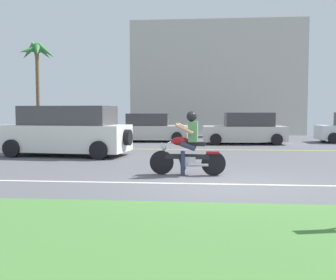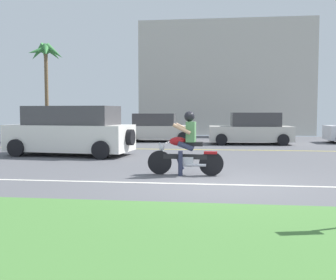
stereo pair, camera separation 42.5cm
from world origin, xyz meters
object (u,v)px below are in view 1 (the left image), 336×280
parked_car_2 (245,129)px  suv_nearby (67,131)px  motorcyclist (188,148)px  palm_tree_0 (37,57)px  parked_car_0 (42,129)px  parked_car_1 (151,128)px

parked_car_2 → suv_nearby: bearing=-139.0°
motorcyclist → palm_tree_0: bearing=125.7°
parked_car_2 → palm_tree_0: 13.15m
parked_car_0 → palm_tree_0: (-1.44, 2.98, 4.14)m
parked_car_1 → parked_car_2: parked_car_2 is taller
palm_tree_0 → parked_car_2: bearing=-14.3°
parked_car_1 → parked_car_2: size_ratio=0.94×
parked_car_1 → palm_tree_0: size_ratio=0.67×
suv_nearby → palm_tree_0: palm_tree_0 is taller
motorcyclist → parked_car_0: size_ratio=0.52×
parked_car_0 → parked_car_1: size_ratio=0.97×
suv_nearby → parked_car_1: suv_nearby is taller
parked_car_0 → palm_tree_0: size_ratio=0.65×
motorcyclist → parked_car_0: motorcyclist is taller
parked_car_2 → parked_car_0: bearing=179.4°
motorcyclist → parked_car_2: motorcyclist is taller
suv_nearby → parked_car_0: bearing=119.6°
parked_car_0 → palm_tree_0: palm_tree_0 is taller
motorcyclist → parked_car_0: bearing=128.2°
parked_car_0 → palm_tree_0: 5.30m
motorcyclist → parked_car_1: bearing=102.3°
parked_car_2 → palm_tree_0: palm_tree_0 is taller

